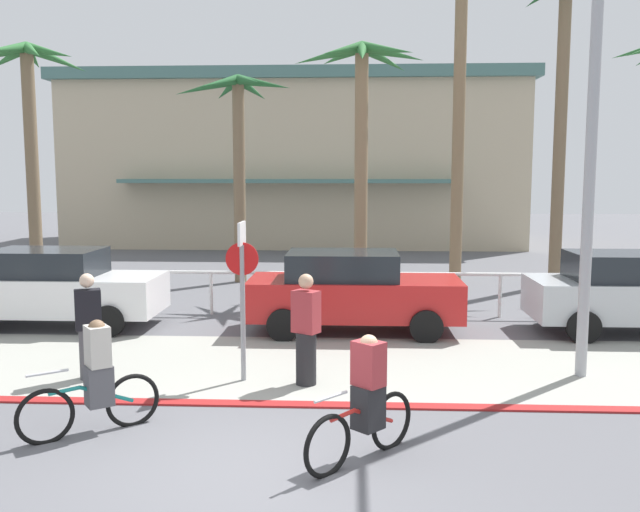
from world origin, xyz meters
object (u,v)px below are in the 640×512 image
at_px(palm_tree_5, 562,54).
at_px(palm_tree_3, 362,102).
at_px(cyclist_teal_0, 95,380).
at_px(pedestrian_1, 89,331).
at_px(stop_sign_bike_lane, 242,278).
at_px(cyclist_red_1, 366,401).
at_px(pedestrian_0, 306,334).
at_px(palm_tree_1, 28,105).
at_px(palm_tree_4, 460,43).
at_px(palm_tree_2, 237,128).
at_px(car_silver_3, 636,292).
at_px(streetlight_curb, 598,110).
at_px(car_white_1, 56,287).
at_px(car_red_2, 352,291).

bearing_deg(palm_tree_5, palm_tree_3, -163.03).
height_order(cyclist_teal_0, pedestrian_1, pedestrian_1).
height_order(palm_tree_3, pedestrian_1, palm_tree_3).
distance_m(stop_sign_bike_lane, palm_tree_3, 9.11).
relative_size(cyclist_red_1, pedestrian_0, 0.85).
relative_size(palm_tree_3, pedestrian_0, 3.84).
bearing_deg(palm_tree_1, palm_tree_4, 7.16).
distance_m(palm_tree_3, palm_tree_5, 6.19).
bearing_deg(cyclist_red_1, stop_sign_bike_lane, 123.26).
height_order(palm_tree_2, palm_tree_4, palm_tree_4).
height_order(palm_tree_1, palm_tree_2, palm_tree_1).
relative_size(palm_tree_3, cyclist_red_1, 4.54).
distance_m(stop_sign_bike_lane, palm_tree_2, 10.65).
bearing_deg(palm_tree_1, car_silver_3, -18.14).
xyz_separation_m(palm_tree_1, pedestrian_1, (4.96, -8.62, -4.42)).
bearing_deg(pedestrian_0, streetlight_curb, 5.77).
distance_m(streetlight_curb, palm_tree_1, 15.39).
height_order(car_silver_3, pedestrian_1, pedestrian_1).
height_order(streetlight_curb, palm_tree_3, streetlight_curb).
bearing_deg(car_white_1, cyclist_red_1, -45.07).
distance_m(palm_tree_4, cyclist_red_1, 14.80).
relative_size(stop_sign_bike_lane, palm_tree_3, 0.38).
height_order(car_red_2, car_silver_3, same).
height_order(palm_tree_5, car_silver_3, palm_tree_5).
bearing_deg(palm_tree_2, palm_tree_4, 0.51).
bearing_deg(palm_tree_2, car_white_1, -114.53).
bearing_deg(stop_sign_bike_lane, car_silver_3, 25.73).
distance_m(palm_tree_1, pedestrian_0, 12.94).
xyz_separation_m(pedestrian_0, pedestrian_1, (-3.50, 0.13, -0.02)).
xyz_separation_m(stop_sign_bike_lane, car_red_2, (1.72, 3.55, -0.81)).
xyz_separation_m(streetlight_curb, cyclist_red_1, (-3.58, -3.18, -3.58)).
relative_size(streetlight_curb, palm_tree_3, 1.10).
height_order(streetlight_curb, pedestrian_1, streetlight_curb).
height_order(palm_tree_4, car_white_1, palm_tree_4).
xyz_separation_m(palm_tree_3, cyclist_teal_0, (-3.49, -10.40, -4.54)).
height_order(stop_sign_bike_lane, palm_tree_4, palm_tree_4).
xyz_separation_m(palm_tree_4, cyclist_red_1, (-2.92, -13.02, -6.41)).
relative_size(stop_sign_bike_lane, pedestrian_1, 1.48).
bearing_deg(car_red_2, pedestrian_0, -100.66).
bearing_deg(car_silver_3, stop_sign_bike_lane, -154.27).
bearing_deg(palm_tree_5, car_white_1, -153.39).
xyz_separation_m(palm_tree_3, car_red_2, (-0.24, -4.60, -4.36)).
xyz_separation_m(palm_tree_1, cyclist_teal_0, (5.91, -10.84, -4.53)).
bearing_deg(pedestrian_1, car_white_1, 120.45).
bearing_deg(car_silver_3, streetlight_curb, -122.15).
distance_m(palm_tree_2, car_white_1, 7.96).
bearing_deg(palm_tree_4, palm_tree_2, -179.49).
bearing_deg(car_silver_3, car_red_2, -178.95).
distance_m(palm_tree_3, car_white_1, 9.11).
distance_m(car_silver_3, cyclist_teal_0, 10.88).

